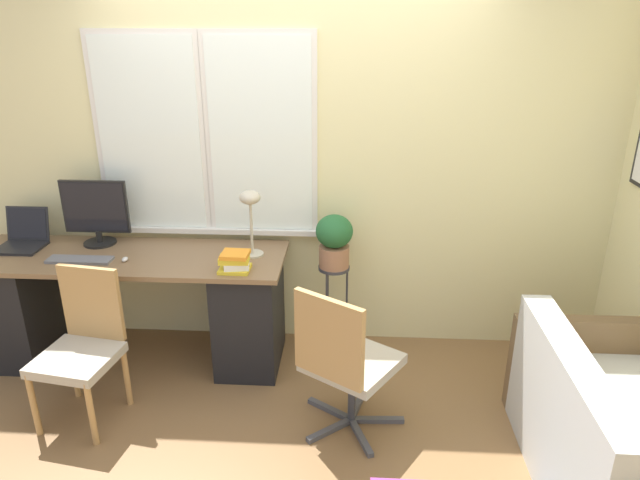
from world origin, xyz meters
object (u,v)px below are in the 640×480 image
(desk_chair_wooden, at_px, (82,344))
(plant_stand, at_px, (334,281))
(book_stack, at_px, (235,262))
(couch_loveseat, at_px, (610,447))
(desk_lamp, at_px, (250,207))
(laptop, at_px, (23,239))
(monitor, at_px, (96,212))
(office_chair_swivel, at_px, (345,361))
(potted_plant, at_px, (334,239))
(mouse, at_px, (125,259))
(keyboard, at_px, (80,260))

(desk_chair_wooden, distance_m, plant_stand, 1.61)
(book_stack, distance_m, couch_loveseat, 2.23)
(desk_lamp, height_order, couch_loveseat, desk_lamp)
(laptop, height_order, desk_chair_wooden, laptop)
(plant_stand, bearing_deg, laptop, -178.62)
(monitor, relative_size, couch_loveseat, 0.31)
(couch_loveseat, bearing_deg, book_stack, 66.78)
(office_chair_swivel, xyz_separation_m, potted_plant, (-0.09, 0.82, 0.40))
(desk_lamp, xyz_separation_m, book_stack, (-0.06, -0.26, -0.27))
(desk_lamp, bearing_deg, mouse, -168.79)
(desk_lamp, relative_size, office_chair_swivel, 0.48)
(mouse, distance_m, desk_chair_wooden, 0.60)
(monitor, distance_m, potted_plant, 1.61)
(couch_loveseat, bearing_deg, monitor, 67.54)
(mouse, relative_size, plant_stand, 0.09)
(monitor, bearing_deg, mouse, -45.45)
(couch_loveseat, xyz_separation_m, plant_stand, (-1.39, 1.21, 0.28))
(laptop, relative_size, plant_stand, 0.45)
(book_stack, distance_m, office_chair_swivel, 0.91)
(mouse, bearing_deg, desk_lamp, 11.21)
(desk_chair_wooden, bearing_deg, office_chair_swivel, 6.58)
(laptop, bearing_deg, couch_loveseat, -18.34)
(mouse, bearing_deg, laptop, 165.08)
(desk_chair_wooden, bearing_deg, couch_loveseat, 0.08)
(book_stack, xyz_separation_m, plant_stand, (0.59, 0.36, -0.28))
(desk_chair_wooden, bearing_deg, keyboard, 120.57)
(plant_stand, bearing_deg, potted_plant, 0.00)
(monitor, height_order, plant_stand, monitor)
(keyboard, distance_m, couch_loveseat, 3.19)
(keyboard, bearing_deg, office_chair_swivel, -17.97)
(keyboard, height_order, desk_lamp, desk_lamp)
(book_stack, height_order, couch_loveseat, book_stack)
(monitor, height_order, desk_chair_wooden, monitor)
(laptop, distance_m, keyboard, 0.54)
(couch_loveseat, distance_m, potted_plant, 1.94)
(plant_stand, bearing_deg, book_stack, -148.71)
(laptop, distance_m, office_chair_swivel, 2.36)
(desk_chair_wooden, height_order, couch_loveseat, desk_chair_wooden)
(laptop, distance_m, desk_lamp, 1.60)
(mouse, bearing_deg, plant_stand, 11.06)
(laptop, bearing_deg, desk_lamp, -1.86)
(keyboard, xyz_separation_m, mouse, (0.29, 0.01, 0.01))
(mouse, height_order, book_stack, book_stack)
(desk_chair_wooden, bearing_deg, book_stack, 34.54)
(plant_stand, bearing_deg, office_chair_swivel, -83.53)
(couch_loveseat, bearing_deg, plant_stand, 49.06)
(keyboard, xyz_separation_m, office_chair_swivel, (1.70, -0.55, -0.32))
(desk_lamp, distance_m, plant_stand, 0.77)
(laptop, height_order, desk_lamp, desk_lamp)
(monitor, relative_size, desk_chair_wooden, 0.50)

